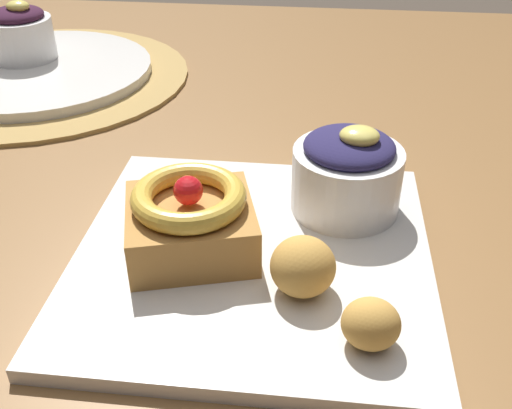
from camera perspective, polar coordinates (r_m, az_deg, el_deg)
The scene contains 9 objects.
dining_table at distance 0.63m, azimuth -0.24°, elevation -2.84°, with size 1.53×1.13×0.73m.
woven_placemat at distance 0.84m, azimuth -19.71°, elevation 11.21°, with size 0.38×0.38×0.01m, color #AD894C.
front_plate at distance 0.46m, azimuth -0.28°, elevation -4.88°, with size 0.26×0.26×0.01m, color silver.
cake_slice at distance 0.45m, azimuth -6.18°, elevation -1.35°, with size 0.11×0.11×0.06m.
berry_ramekin at distance 0.49m, azimuth 8.54°, elevation 2.98°, with size 0.09×0.09×0.08m.
fritter_front at distance 0.41m, azimuth 4.41°, elevation -5.81°, with size 0.04×0.05×0.04m, color gold.
fritter_middle at distance 0.38m, azimuth 10.71°, elevation -10.94°, with size 0.04×0.03×0.03m, color gold.
back_plate at distance 0.83m, azimuth -19.82°, elevation 11.74°, with size 0.29×0.29×0.01m, color silver.
back_ramekin at distance 0.85m, azimuth -21.21°, elevation 14.75°, with size 0.08×0.08×0.07m.
Camera 1 is at (0.06, -0.50, 1.02)m, focal length 42.68 mm.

